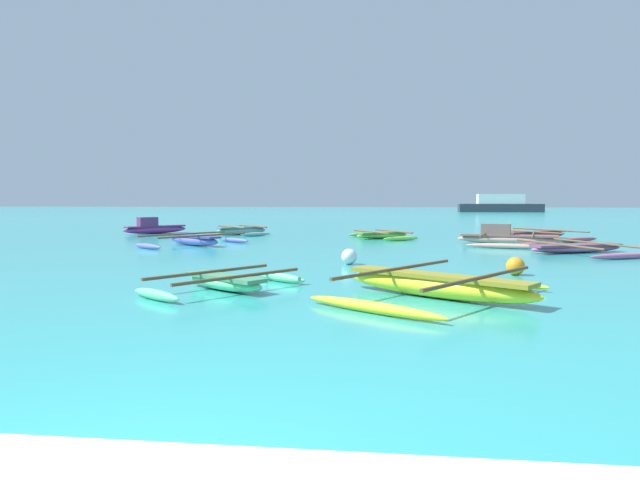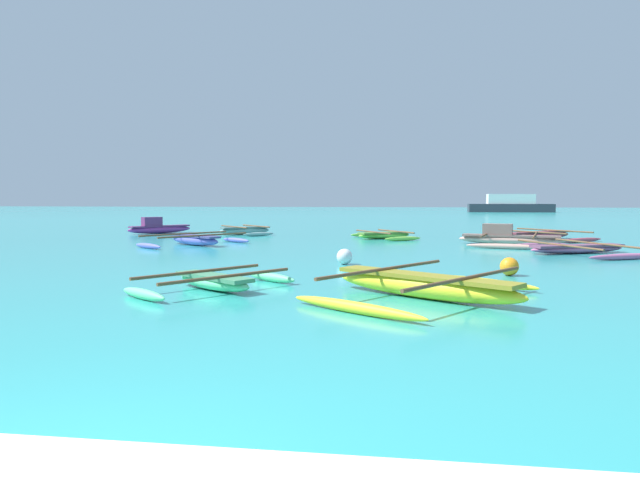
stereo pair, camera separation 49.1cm
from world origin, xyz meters
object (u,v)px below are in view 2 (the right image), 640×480
Objects in this scene: moored_boat_3 at (158,228)px; moored_boat_4 at (509,238)px; moored_boat_1 at (214,282)px; moored_boat_0 at (245,230)px; distant_ferry at (510,205)px; mooring_buoy_0 at (509,267)px; moored_boat_6 at (540,235)px; moored_boat_8 at (577,249)px; moored_boat_7 at (423,286)px; mooring_buoy_2 at (345,257)px; moored_boat_5 at (384,235)px; moored_boat_2 at (195,240)px.

moored_boat_3 reaches higher than moored_boat_4.
moored_boat_4 is (8.27, 12.84, 0.10)m from moored_boat_1.
moored_boat_4 reaches higher than moored_boat_0.
moored_boat_3 is 0.28× the size of distant_ferry.
mooring_buoy_0 is (15.65, -14.91, -0.09)m from moored_boat_3.
moored_boat_0 is 0.97× the size of moored_boat_1.
moored_boat_6 is at bearing -56.46° from moored_boat_3.
moored_boat_8 is (14.15, -8.32, -0.05)m from moored_boat_0.
moored_boat_3 is at bearing 161.62° from moored_boat_7.
moored_boat_5 is at bearing 85.47° from mooring_buoy_2.
moored_boat_1 is 7.21m from mooring_buoy_0.
moored_boat_0 is 0.69× the size of moored_boat_4.
moored_boat_1 is 1.15× the size of moored_boat_3.
moored_boat_3 reaches higher than moored_boat_8.
mooring_buoy_2 is (-2.03, 5.32, -0.01)m from moored_boat_7.
moored_boat_2 reaches higher than moored_boat_8.
moored_boat_5 is (7.51, 4.90, -0.05)m from moored_boat_2.
moored_boat_6 is at bearing -48.72° from moored_boat_0.
moored_boat_8 is at bearing -74.88° from moored_boat_3.
moored_boat_5 is at bearing -106.22° from distant_ferry.
moored_boat_0 is 0.31× the size of distant_ferry.
moored_boat_1 is at bearing -149.87° from moored_boat_7.
moored_boat_8 is (6.82, -6.28, -0.01)m from moored_boat_5.
moored_boat_0 is 4.92m from moored_boat_3.
moored_boat_5 is at bearing 68.88° from moored_boat_2.
moored_boat_7 is at bearing -118.65° from moored_boat_5.
moored_boat_2 is at bearing -179.69° from moored_boat_5.
moored_boat_1 is 5.41m from mooring_buoy_2.
moored_boat_6 is 13.42m from mooring_buoy_0.
moored_boat_4 is 5.87m from moored_boat_5.
moored_boat_5 is (3.11, 15.65, -0.00)m from moored_boat_1.
distant_ferry reaches higher than moored_boat_5.
mooring_buoy_0 is at bearing 61.77° from moored_boat_1.
moored_boat_8 is 11.69× the size of mooring_buoy_0.
moored_boat_7 is at bearing -106.80° from moored_boat_0.
moored_boat_6 reaches higher than moored_boat_5.
moored_boat_6 is 54.75m from distant_ferry.
moored_boat_4 is 3.71m from moored_boat_6.
moored_boat_1 is 15.27m from moored_boat_4.
moored_boat_6 is (10.23, 15.98, 0.03)m from moored_boat_1.
moored_boat_2 is 8.97m from moored_boat_5.
moored_boat_8 is at bearing 95.47° from moored_boat_7.
moored_boat_3 is (-4.91, 0.31, 0.10)m from moored_boat_0.
moored_boat_0 is at bearing 139.80° from moored_boat_1.
distant_ferry is (16.67, 65.12, 0.78)m from mooring_buoy_2.
moored_boat_7 is 11.24× the size of mooring_buoy_2.
moored_boat_7 is 0.96× the size of moored_boat_8.
distant_ferry reaches higher than moored_boat_4.
moored_boat_0 is at bearing 116.92° from mooring_buoy_2.
moored_boat_4 is (12.67, 2.09, 0.05)m from moored_boat_2.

